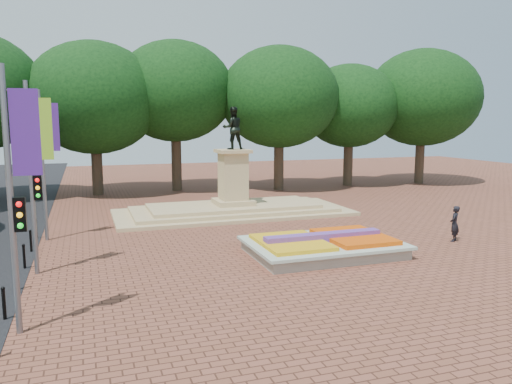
% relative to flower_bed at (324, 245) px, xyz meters
% --- Properties ---
extents(ground, '(90.00, 90.00, 0.00)m').
position_rel_flower_bed_xyz_m(ground, '(-1.03, 2.00, -0.38)').
color(ground, brown).
rests_on(ground, ground).
extents(flower_bed, '(6.30, 4.30, 0.91)m').
position_rel_flower_bed_xyz_m(flower_bed, '(0.00, 0.00, 0.00)').
color(flower_bed, gray).
rests_on(flower_bed, ground).
extents(monument, '(14.00, 6.00, 6.40)m').
position_rel_flower_bed_xyz_m(monument, '(-1.03, 10.00, 0.50)').
color(monument, tan).
rests_on(monument, ground).
extents(tree_row_back, '(44.80, 8.80, 10.43)m').
position_rel_flower_bed_xyz_m(tree_row_back, '(1.31, 20.00, 6.29)').
color(tree_row_back, '#33281C').
rests_on(tree_row_back, ground).
extents(banner_poles, '(0.88, 11.17, 7.00)m').
position_rel_flower_bed_xyz_m(banner_poles, '(-11.10, 0.69, 3.50)').
color(banner_poles, slate).
rests_on(banner_poles, ground).
extents(bollard_row, '(0.12, 13.12, 0.98)m').
position_rel_flower_bed_xyz_m(bollard_row, '(-11.73, 0.50, 0.15)').
color(bollard_row, black).
rests_on(bollard_row, ground).
extents(pedestrian, '(0.73, 0.70, 1.68)m').
position_rel_flower_bed_xyz_m(pedestrian, '(6.79, 0.05, 0.46)').
color(pedestrian, black).
rests_on(pedestrian, ground).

